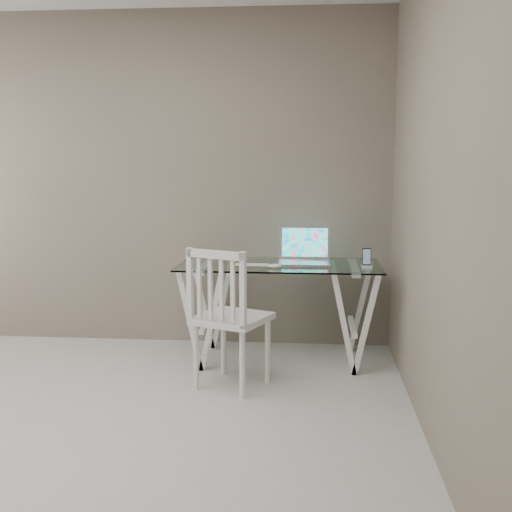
# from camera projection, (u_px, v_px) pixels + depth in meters

# --- Properties ---
(room) EXTENTS (4.50, 4.52, 2.71)m
(room) POSITION_uv_depth(u_px,v_px,m) (10.00, 117.00, 3.01)
(room) COLOR #B1AFA9
(room) RESTS_ON ground
(desk) EXTENTS (1.50, 0.70, 0.75)m
(desk) POSITION_uv_depth(u_px,v_px,m) (279.00, 311.00, 4.84)
(desk) COLOR silver
(desk) RESTS_ON ground
(chair) EXTENTS (0.57, 0.57, 0.96)m
(chair) POSITION_uv_depth(u_px,v_px,m) (226.00, 312.00, 4.20)
(chair) COLOR silver
(chair) RESTS_ON ground
(laptop) EXTENTS (0.39, 0.31, 0.27)m
(laptop) POSITION_uv_depth(u_px,v_px,m) (305.00, 254.00, 4.83)
(laptop) COLOR silver
(laptop) RESTS_ON desk
(keyboard) EXTENTS (0.29, 0.12, 0.01)m
(keyboard) POSITION_uv_depth(u_px,v_px,m) (251.00, 265.00, 4.71)
(keyboard) COLOR silver
(keyboard) RESTS_ON desk
(mouse) EXTENTS (0.10, 0.06, 0.03)m
(mouse) POSITION_uv_depth(u_px,v_px,m) (275.00, 266.00, 4.60)
(mouse) COLOR white
(mouse) RESTS_ON desk
(phone_dock) EXTENTS (0.08, 0.08, 0.14)m
(phone_dock) POSITION_uv_depth(u_px,v_px,m) (367.00, 262.00, 4.62)
(phone_dock) COLOR white
(phone_dock) RESTS_ON desk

